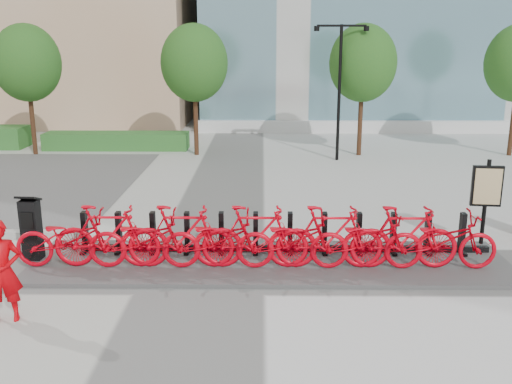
{
  "coord_description": "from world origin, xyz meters",
  "views": [
    {
      "loc": [
        1.13,
        -10.5,
        4.34
      ],
      "look_at": [
        1.0,
        1.5,
        1.2
      ],
      "focal_mm": 40.0,
      "sensor_mm": 36.0,
      "label": 1
    }
  ],
  "objects_px": {
    "kiosk": "(31,228)",
    "map_sign": "(487,190)",
    "bike_0": "(70,239)",
    "worker_red": "(2,271)"
  },
  "relations": [
    {
      "from": "kiosk",
      "to": "map_sign",
      "type": "bearing_deg",
      "value": 9.53
    },
    {
      "from": "bike_0",
      "to": "kiosk",
      "type": "xyz_separation_m",
      "value": [
        -0.92,
        0.4,
        0.09
      ]
    },
    {
      "from": "worker_red",
      "to": "kiosk",
      "type": "bearing_deg",
      "value": 88.37
    },
    {
      "from": "kiosk",
      "to": "map_sign",
      "type": "relative_size",
      "value": 0.69
    },
    {
      "from": "worker_red",
      "to": "map_sign",
      "type": "bearing_deg",
      "value": 7.85
    },
    {
      "from": "bike_0",
      "to": "map_sign",
      "type": "xyz_separation_m",
      "value": [
        8.55,
        1.43,
        0.65
      ]
    },
    {
      "from": "worker_red",
      "to": "map_sign",
      "type": "height_order",
      "value": "map_sign"
    },
    {
      "from": "bike_0",
      "to": "map_sign",
      "type": "distance_m",
      "value": 8.69
    },
    {
      "from": "kiosk",
      "to": "map_sign",
      "type": "distance_m",
      "value": 9.54
    },
    {
      "from": "map_sign",
      "to": "kiosk",
      "type": "bearing_deg",
      "value": -167.59
    }
  ]
}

